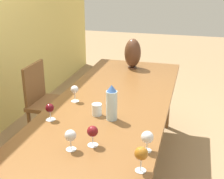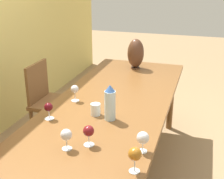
{
  "view_description": "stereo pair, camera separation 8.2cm",
  "coord_description": "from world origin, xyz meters",
  "px_view_note": "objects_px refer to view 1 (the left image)",
  "views": [
    {
      "loc": [
        -2.17,
        -0.62,
        1.76
      ],
      "look_at": [
        0.1,
        0.0,
        0.86
      ],
      "focal_mm": 50.0,
      "sensor_mm": 36.0,
      "label": 1
    },
    {
      "loc": [
        -2.14,
        -0.7,
        1.76
      ],
      "look_at": [
        0.1,
        0.0,
        0.86
      ],
      "focal_mm": 50.0,
      "sensor_mm": 36.0,
      "label": 2
    }
  ],
  "objects_px": {
    "water_tumbler": "(97,110)",
    "wine_glass_1": "(147,138)",
    "wine_glass_0": "(70,136)",
    "wine_glass_3": "(141,154)",
    "water_bottle": "(112,103)",
    "wine_glass_2": "(50,109)",
    "wine_glass_4": "(75,90)",
    "wine_glass_5": "(93,132)",
    "chair_far": "(47,100)",
    "vase": "(133,53)"
  },
  "relations": [
    {
      "from": "wine_glass_2",
      "to": "wine_glass_3",
      "type": "bearing_deg",
      "value": -120.5
    },
    {
      "from": "wine_glass_1",
      "to": "chair_far",
      "type": "height_order",
      "value": "wine_glass_1"
    },
    {
      "from": "water_bottle",
      "to": "wine_glass_4",
      "type": "bearing_deg",
      "value": 57.56
    },
    {
      "from": "water_tumbler",
      "to": "wine_glass_1",
      "type": "height_order",
      "value": "wine_glass_1"
    },
    {
      "from": "vase",
      "to": "wine_glass_1",
      "type": "height_order",
      "value": "vase"
    },
    {
      "from": "wine_glass_5",
      "to": "chair_far",
      "type": "bearing_deg",
      "value": 37.84
    },
    {
      "from": "wine_glass_3",
      "to": "wine_glass_4",
      "type": "bearing_deg",
      "value": 40.93
    },
    {
      "from": "water_bottle",
      "to": "wine_glass_2",
      "type": "relative_size",
      "value": 2.12
    },
    {
      "from": "vase",
      "to": "wine_glass_2",
      "type": "distance_m",
      "value": 1.42
    },
    {
      "from": "wine_glass_1",
      "to": "wine_glass_5",
      "type": "relative_size",
      "value": 0.99
    },
    {
      "from": "wine_glass_4",
      "to": "chair_far",
      "type": "bearing_deg",
      "value": 44.9
    },
    {
      "from": "water_tumbler",
      "to": "wine_glass_1",
      "type": "relative_size",
      "value": 0.68
    },
    {
      "from": "wine_glass_0",
      "to": "wine_glass_5",
      "type": "distance_m",
      "value": 0.14
    },
    {
      "from": "vase",
      "to": "wine_glass_2",
      "type": "relative_size",
      "value": 2.63
    },
    {
      "from": "vase",
      "to": "wine_glass_1",
      "type": "bearing_deg",
      "value": -165.32
    },
    {
      "from": "chair_far",
      "to": "wine_glass_0",
      "type": "bearing_deg",
      "value": -147.54
    },
    {
      "from": "wine_glass_1",
      "to": "vase",
      "type": "bearing_deg",
      "value": 14.68
    },
    {
      "from": "wine_glass_0",
      "to": "wine_glass_2",
      "type": "distance_m",
      "value": 0.44
    },
    {
      "from": "water_tumbler",
      "to": "wine_glass_3",
      "type": "height_order",
      "value": "wine_glass_3"
    },
    {
      "from": "wine_glass_1",
      "to": "wine_glass_4",
      "type": "height_order",
      "value": "wine_glass_4"
    },
    {
      "from": "wine_glass_5",
      "to": "wine_glass_4",
      "type": "bearing_deg",
      "value": 30.31
    },
    {
      "from": "wine_glass_4",
      "to": "wine_glass_5",
      "type": "relative_size",
      "value": 1.04
    },
    {
      "from": "water_tumbler",
      "to": "wine_glass_2",
      "type": "distance_m",
      "value": 0.34
    },
    {
      "from": "water_tumbler",
      "to": "wine_glass_1",
      "type": "distance_m",
      "value": 0.58
    },
    {
      "from": "water_tumbler",
      "to": "wine_glass_3",
      "type": "distance_m",
      "value": 0.74
    },
    {
      "from": "vase",
      "to": "wine_glass_3",
      "type": "distance_m",
      "value": 1.87
    },
    {
      "from": "wine_glass_3",
      "to": "chair_far",
      "type": "xyz_separation_m",
      "value": [
        1.33,
        1.22,
        -0.38
      ]
    },
    {
      "from": "wine_glass_4",
      "to": "wine_glass_0",
      "type": "bearing_deg",
      "value": -160.31
    },
    {
      "from": "wine_glass_2",
      "to": "water_tumbler",
      "type": "bearing_deg",
      "value": -61.67
    },
    {
      "from": "wine_glass_0",
      "to": "wine_glass_4",
      "type": "xyz_separation_m",
      "value": [
        0.69,
        0.25,
        0.01
      ]
    },
    {
      "from": "water_bottle",
      "to": "vase",
      "type": "relative_size",
      "value": 0.81
    },
    {
      "from": "wine_glass_2",
      "to": "wine_glass_1",
      "type": "bearing_deg",
      "value": -107.25
    },
    {
      "from": "water_tumbler",
      "to": "wine_glass_3",
      "type": "xyz_separation_m",
      "value": [
        -0.59,
        -0.44,
        0.06
      ]
    },
    {
      "from": "chair_far",
      "to": "wine_glass_4",
      "type": "bearing_deg",
      "value": -135.1
    },
    {
      "from": "wine_glass_1",
      "to": "wine_glass_2",
      "type": "height_order",
      "value": "wine_glass_1"
    },
    {
      "from": "wine_glass_4",
      "to": "wine_glass_5",
      "type": "height_order",
      "value": "wine_glass_4"
    },
    {
      "from": "water_bottle",
      "to": "wine_glass_1",
      "type": "bearing_deg",
      "value": -138.3
    },
    {
      "from": "wine_glass_1",
      "to": "wine_glass_5",
      "type": "height_order",
      "value": "wine_glass_5"
    },
    {
      "from": "wine_glass_1",
      "to": "water_bottle",
      "type": "bearing_deg",
      "value": 41.7
    },
    {
      "from": "water_tumbler",
      "to": "wine_glass_1",
      "type": "xyz_separation_m",
      "value": [
        -0.39,
        -0.44,
        0.05
      ]
    },
    {
      "from": "wine_glass_0",
      "to": "wine_glass_5",
      "type": "bearing_deg",
      "value": -53.7
    },
    {
      "from": "wine_glass_0",
      "to": "chair_far",
      "type": "distance_m",
      "value": 1.5
    },
    {
      "from": "wine_glass_1",
      "to": "wine_glass_3",
      "type": "relative_size",
      "value": 0.9
    },
    {
      "from": "water_bottle",
      "to": "chair_far",
      "type": "distance_m",
      "value": 1.26
    },
    {
      "from": "wine_glass_1",
      "to": "water_tumbler",
      "type": "bearing_deg",
      "value": 48.3
    },
    {
      "from": "water_bottle",
      "to": "wine_glass_3",
      "type": "height_order",
      "value": "water_bottle"
    },
    {
      "from": "vase",
      "to": "wine_glass_4",
      "type": "xyz_separation_m",
      "value": [
        -1.03,
        0.26,
        -0.07
      ]
    },
    {
      "from": "wine_glass_3",
      "to": "water_bottle",
      "type": "bearing_deg",
      "value": 29.37
    },
    {
      "from": "wine_glass_0",
      "to": "wine_glass_3",
      "type": "height_order",
      "value": "wine_glass_3"
    },
    {
      "from": "vase",
      "to": "wine_glass_0",
      "type": "distance_m",
      "value": 1.72
    }
  ]
}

